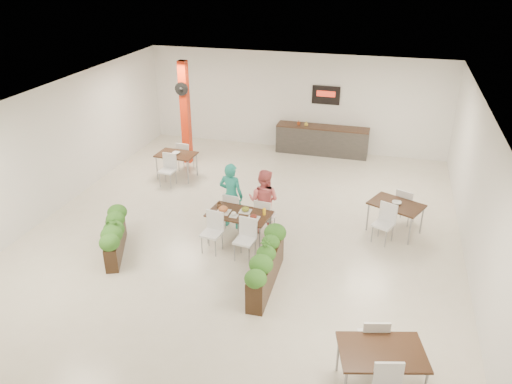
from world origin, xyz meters
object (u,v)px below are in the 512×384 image
at_px(diner_man, 231,196).
at_px(planter_right, 266,263).
at_px(planter_left, 115,234).
at_px(side_table_b, 396,208).
at_px(side_table_c, 381,357).
at_px(diner_woman, 264,201).
at_px(side_table_a, 176,158).
at_px(service_counter, 322,139).
at_px(red_column, 185,112).
at_px(main_table, 239,218).

xyz_separation_m(diner_man, planter_right, (1.40, -2.09, -0.32)).
bearing_deg(planter_left, side_table_b, 23.87).
bearing_deg(planter_left, side_table_c, -22.17).
relative_size(diner_man, diner_woman, 1.04).
height_order(planter_left, side_table_c, side_table_c).
relative_size(side_table_a, side_table_b, 0.99).
bearing_deg(side_table_b, diner_woman, -141.52).
height_order(service_counter, side_table_a, service_counter).
bearing_deg(side_table_b, side_table_c, -67.06).
bearing_deg(side_table_b, red_column, -179.58).
bearing_deg(diner_woman, planter_left, 39.44).
distance_m(diner_man, planter_right, 2.54).
relative_size(red_column, main_table, 1.82).
bearing_deg(main_table, side_table_b, 22.64).
height_order(planter_left, side_table_a, side_table_a).
bearing_deg(planter_right, side_table_a, 130.90).
height_order(red_column, diner_man, red_column).
bearing_deg(service_counter, red_column, -155.00).
height_order(red_column, main_table, red_column).
height_order(main_table, side_table_b, same).
bearing_deg(main_table, red_column, 125.44).
xyz_separation_m(red_column, side_table_a, (0.17, -1.23, -1.02)).
bearing_deg(service_counter, planter_right, -89.69).
bearing_deg(side_table_a, red_column, 100.99).
xyz_separation_m(diner_woman, side_table_a, (-3.27, 2.37, -0.17)).
bearing_deg(side_table_a, diner_woman, -32.94).
bearing_deg(diner_man, side_table_a, -36.87).
xyz_separation_m(side_table_a, side_table_b, (6.28, -1.59, 0.01)).
relative_size(diner_man, planter_right, 0.80).
relative_size(main_table, side_table_a, 1.07).
relative_size(side_table_b, side_table_c, 0.99).
relative_size(diner_man, side_table_b, 1.00).
bearing_deg(diner_woman, service_counter, -88.86).
bearing_deg(planter_left, planter_right, -4.14).
relative_size(main_table, diner_woman, 1.11).
height_order(planter_left, planter_right, planter_right).
height_order(main_table, planter_left, main_table).
relative_size(service_counter, side_table_c, 1.79).
height_order(planter_right, side_table_a, planter_right).
bearing_deg(diner_man, planter_right, 130.80).
bearing_deg(service_counter, diner_woman, -95.86).
bearing_deg(side_table_c, side_table_a, 118.31).
bearing_deg(side_table_c, side_table_b, 73.96).
bearing_deg(side_table_c, diner_man, 116.53).
height_order(red_column, side_table_b, red_column).
xyz_separation_m(diner_man, planter_left, (-2.10, -1.84, -0.34)).
bearing_deg(diner_man, diner_woman, -173.00).
relative_size(planter_left, side_table_a, 0.98).
bearing_deg(planter_left, side_table_a, 95.01).
bearing_deg(planter_right, service_counter, 90.31).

